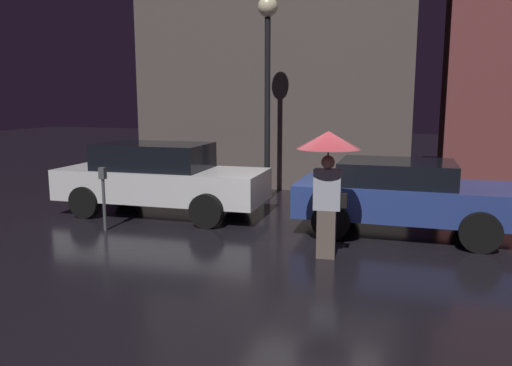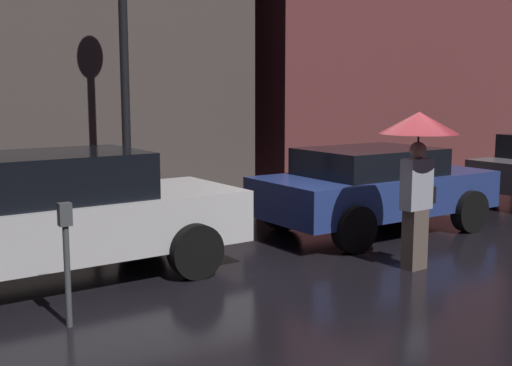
{
  "view_description": "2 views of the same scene",
  "coord_description": "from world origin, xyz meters",
  "px_view_note": "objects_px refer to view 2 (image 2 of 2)",
  "views": [
    {
      "loc": [
        1.6,
        -8.24,
        2.49
      ],
      "look_at": [
        -1.07,
        0.2,
        1.0
      ],
      "focal_mm": 35.0,
      "sensor_mm": 36.0,
      "label": 1
    },
    {
      "loc": [
        -5.69,
        -6.23,
        2.28
      ],
      "look_at": [
        -1.34,
        0.49,
        1.11
      ],
      "focal_mm": 45.0,
      "sensor_mm": 36.0,
      "label": 2
    }
  ],
  "objects_px": {
    "parking_meter": "(66,251)",
    "street_lamp_near": "(123,7)",
    "parked_car_blue": "(374,187)",
    "pedestrian_with_umbrella": "(418,147)",
    "parked_car_white": "(55,215)"
  },
  "relations": [
    {
      "from": "parking_meter",
      "to": "street_lamp_near",
      "type": "bearing_deg",
      "value": 60.69
    },
    {
      "from": "parked_car_blue",
      "to": "pedestrian_with_umbrella",
      "type": "distance_m",
      "value": 2.36
    },
    {
      "from": "pedestrian_with_umbrella",
      "to": "parked_car_white",
      "type": "bearing_deg",
      "value": 149.51
    },
    {
      "from": "pedestrian_with_umbrella",
      "to": "parking_meter",
      "type": "xyz_separation_m",
      "value": [
        -4.33,
        0.38,
        -0.81
      ]
    },
    {
      "from": "parked_car_blue",
      "to": "parking_meter",
      "type": "relative_size",
      "value": 3.26
    },
    {
      "from": "pedestrian_with_umbrella",
      "to": "street_lamp_near",
      "type": "relative_size",
      "value": 0.41
    },
    {
      "from": "parked_car_white",
      "to": "parking_meter",
      "type": "relative_size",
      "value": 3.73
    },
    {
      "from": "parked_car_white",
      "to": "parked_car_blue",
      "type": "relative_size",
      "value": 1.14
    },
    {
      "from": "parked_car_blue",
      "to": "pedestrian_with_umbrella",
      "type": "relative_size",
      "value": 1.98
    },
    {
      "from": "parked_car_blue",
      "to": "street_lamp_near",
      "type": "xyz_separation_m",
      "value": [
        -3.3,
        2.26,
        2.82
      ]
    },
    {
      "from": "parked_car_white",
      "to": "parked_car_blue",
      "type": "distance_m",
      "value": 5.09
    },
    {
      "from": "pedestrian_with_umbrella",
      "to": "parking_meter",
      "type": "bearing_deg",
      "value": 170.99
    },
    {
      "from": "parked_car_blue",
      "to": "street_lamp_near",
      "type": "bearing_deg",
      "value": 144.94
    },
    {
      "from": "pedestrian_with_umbrella",
      "to": "street_lamp_near",
      "type": "xyz_separation_m",
      "value": [
        -2.2,
        4.18,
        1.98
      ]
    },
    {
      "from": "parked_car_blue",
      "to": "street_lamp_near",
      "type": "distance_m",
      "value": 4.89
    }
  ]
}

